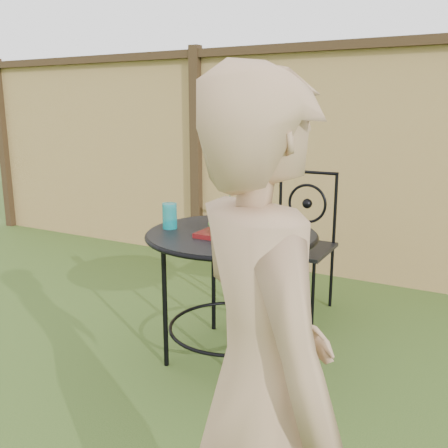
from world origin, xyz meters
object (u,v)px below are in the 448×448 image
patio_chair (298,239)px  patio_table (231,257)px  salad_plate (228,233)px  diner (261,389)px

patio_chair → patio_table: bearing=-95.4°
salad_plate → diner: bearing=-59.0°
patio_table → salad_plate: bearing=-76.3°
diner → salad_plate: 1.47m
salad_plate → patio_chair: bearing=86.1°
patio_table → diner: 1.55m
patio_table → diner: (0.77, -1.33, 0.15)m
patio_table → patio_chair: size_ratio=0.97×
patio_table → diner: diner is taller
patio_chair → diner: size_ratio=0.65×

